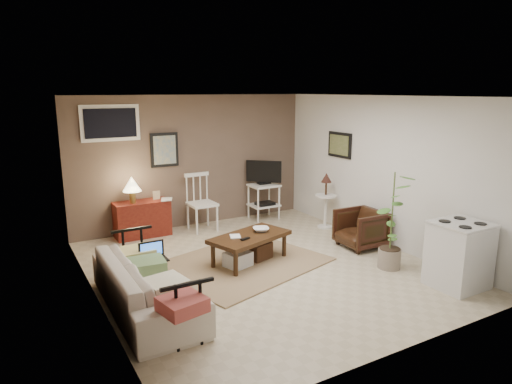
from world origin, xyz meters
TOP-DOWN VIEW (x-y plane):
  - floor at (0.00, 0.00)m, footprint 5.00×5.00m
  - art_back at (-0.55, 2.48)m, footprint 0.50×0.03m
  - art_right at (2.23, 1.05)m, footprint 0.03×0.60m
  - window at (-1.45, 2.48)m, footprint 0.96×0.03m
  - rug at (-0.19, 0.28)m, footprint 2.63×2.33m
  - coffee_table at (-0.07, 0.25)m, footprint 1.32×0.94m
  - sofa at (-1.80, -0.42)m, footprint 0.60×2.06m
  - sofa_pillows at (-1.75, -0.66)m, footprint 0.40×1.96m
  - sofa_end_rails at (-1.68, -0.42)m, footprint 0.55×2.05m
  - laptop at (-1.60, -0.07)m, footprint 0.32×0.23m
  - red_console at (-1.08, 2.27)m, footprint 0.93×0.41m
  - spindle_chair at (-0.03, 2.10)m, footprint 0.47×0.47m
  - tv_stand at (1.31, 2.16)m, footprint 0.54×0.51m
  - side_table at (1.99, 1.10)m, footprint 0.38×0.38m
  - armchair at (1.82, -0.03)m, footprint 0.64×0.68m
  - potted_plant at (1.56, -0.90)m, footprint 0.35×0.35m
  - stove at (1.86, -1.79)m, footprint 0.66×0.61m
  - bowl at (0.16, 0.32)m, footprint 0.24×0.15m
  - book_table at (-0.36, 0.31)m, footprint 0.14×0.07m
  - book_console at (-0.74, 2.19)m, footprint 0.18×0.09m

SIDE VIEW (x-z plane):
  - floor at x=0.00m, z-range 0.00..0.00m
  - rug at x=-0.19m, z-range 0.00..0.02m
  - coffee_table at x=-0.07m, z-range 0.03..0.48m
  - armchair at x=1.82m, z-range 0.00..0.67m
  - sofa_end_rails at x=-1.68m, z-range 0.00..0.69m
  - red_console at x=-1.08m, z-range -0.16..0.90m
  - sofa at x=-1.80m, z-range 0.00..0.80m
  - stove at x=1.86m, z-range 0.00..0.86m
  - spindle_chair at x=-0.03m, z-range -0.03..0.99m
  - sofa_pillows at x=-1.75m, z-range 0.42..0.56m
  - laptop at x=-1.60m, z-range 0.41..0.63m
  - book_table at x=-0.36m, z-range 0.43..0.63m
  - bowl at x=0.16m, z-range 0.43..0.67m
  - tv_stand at x=1.31m, z-range 0.03..1.19m
  - side_table at x=1.99m, z-range 0.12..1.14m
  - book_console at x=-0.74m, z-range 0.62..0.87m
  - potted_plant at x=1.56m, z-range 0.05..1.45m
  - art_back at x=-0.55m, z-range 1.15..1.75m
  - art_right at x=2.23m, z-range 1.29..1.75m
  - window at x=-1.45m, z-range 1.65..2.25m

